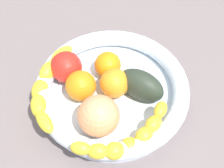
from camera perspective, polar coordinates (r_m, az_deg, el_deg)
kitchen_counter at (r=71.54cm, az=0.00°, el=-3.24°), size 120.00×120.00×3.00cm
fruit_bowl at (r=67.84cm, az=0.00°, el=-1.17°), size 31.29×31.29×5.72cm
banana_draped_left at (r=66.83cm, az=-11.34°, el=-0.66°), size 18.44×13.68×5.24cm
banana_draped_right at (r=59.63cm, az=2.63°, el=-9.58°), size 6.89×20.57×5.35cm
orange_front at (r=66.33cm, az=0.26°, el=0.43°), size 5.98×5.98×5.98cm
orange_mid_left at (r=69.25cm, az=-0.73°, el=3.30°), size 5.62×5.62×5.62cm
orange_mid_right at (r=65.91cm, az=-5.40°, el=-0.28°), size 6.15×6.15×6.15cm
avocado_dark at (r=66.37cm, az=5.03°, el=-0.23°), size 11.17×9.57×6.48cm
tomato_red at (r=68.91cm, az=-7.88°, el=2.91°), size 6.59×6.59×6.59cm
peach_blush at (r=60.83cm, az=-2.31°, el=-5.48°), size 7.87×7.87×7.87cm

